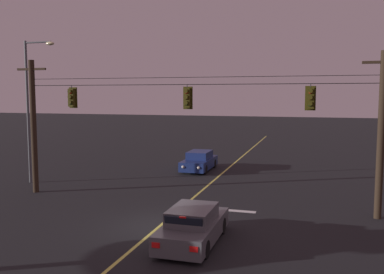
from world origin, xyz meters
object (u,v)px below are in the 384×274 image
Objects in this scene: street_lamp_corner at (31,99)px; traffic_light_centre at (310,98)px; traffic_light_left_inner at (187,98)px; car_waiting_near_lane at (193,226)px; car_oncoming_lead at (199,161)px; traffic_light_leftmost at (72,98)px.

traffic_light_centre is at bearing -7.40° from street_lamp_corner.
traffic_light_left_inner reaches higher than car_waiting_near_lane.
street_lamp_corner reaches higher than car_oncoming_lead.
traffic_light_left_inner is 7.34m from car_waiting_near_lane.
traffic_light_left_inner and traffic_light_centre have the same top height.
traffic_light_centre is (12.37, 0.00, 0.00)m from traffic_light_leftmost.
car_oncoming_lead is at bearing 104.57° from car_waiting_near_lane.
traffic_light_centre is 0.14× the size of street_lamp_corner.
street_lamp_corner is (-10.69, 2.15, -0.14)m from traffic_light_left_inner.
traffic_light_leftmost is 0.14× the size of street_lamp_corner.
traffic_light_centre is 0.28× the size of car_waiting_near_lane.
traffic_light_leftmost is at bearing -116.01° from car_oncoming_lead.
traffic_light_centre is (5.87, 0.00, 0.00)m from traffic_light_left_inner.
traffic_light_left_inner is at bearing -11.38° from street_lamp_corner.
car_oncoming_lead is at bearing 63.99° from traffic_light_leftmost.
street_lamp_corner reaches higher than traffic_light_left_inner.
car_oncoming_lead is at bearing 101.75° from traffic_light_left_inner.
street_lamp_corner reaches higher than traffic_light_leftmost.
street_lamp_corner is (-16.56, 2.15, -0.14)m from traffic_light_centre.
traffic_light_left_inner is at bearing 0.00° from traffic_light_leftmost.
traffic_light_left_inner is 1.00× the size of traffic_light_centre.
car_oncoming_lead is (-1.94, 9.34, -4.70)m from traffic_light_left_inner.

